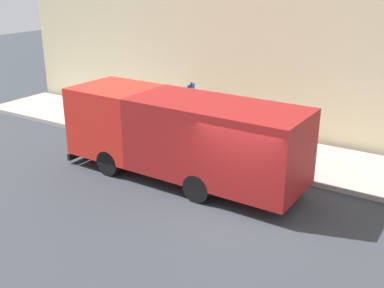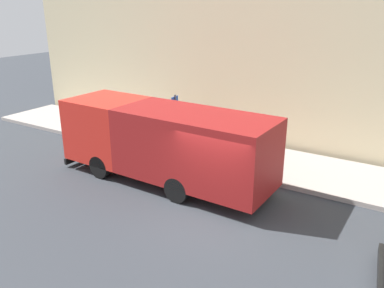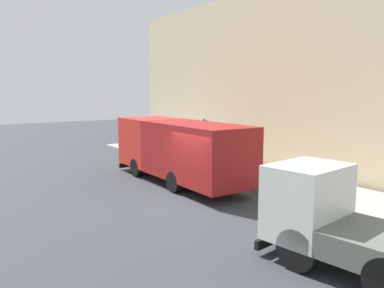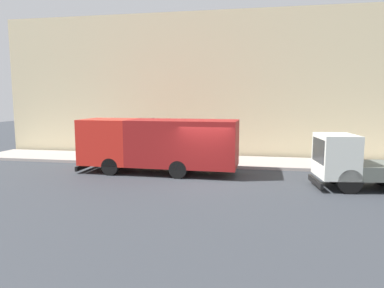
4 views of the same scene
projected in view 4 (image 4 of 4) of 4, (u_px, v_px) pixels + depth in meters
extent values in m
plane|color=#34383E|center=(205.00, 181.00, 16.21)|extent=(80.00, 80.00, 0.00)
cube|color=#ABA19A|center=(216.00, 161.00, 20.82)|extent=(3.48, 30.00, 0.17)
cube|color=beige|center=(221.00, 85.00, 22.42)|extent=(0.50, 30.00, 9.31)
cube|color=red|center=(109.00, 141.00, 18.29)|extent=(2.43, 2.61, 2.30)
cube|color=black|center=(87.00, 135.00, 18.51)|extent=(2.00, 0.11, 1.29)
cube|color=maroon|center=(183.00, 143.00, 17.47)|extent=(2.50, 5.49, 2.31)
cube|color=black|center=(87.00, 165.00, 18.73)|extent=(2.28, 0.17, 0.24)
cylinder|color=black|center=(110.00, 167.00, 17.33)|extent=(0.32, 0.87, 0.86)
cylinder|color=black|center=(127.00, 160.00, 19.34)|extent=(0.32, 0.87, 0.86)
cylinder|color=black|center=(178.00, 169.00, 16.61)|extent=(0.32, 0.87, 0.86)
cylinder|color=black|center=(188.00, 162.00, 18.63)|extent=(0.32, 0.87, 0.86)
cube|color=white|center=(336.00, 156.00, 14.65)|extent=(2.12, 1.69, 1.81)
cube|color=black|center=(319.00, 150.00, 14.67)|extent=(1.64, 0.25, 1.01)
cube|color=black|center=(315.00, 182.00, 14.85)|extent=(1.88, 0.34, 0.24)
cylinder|color=black|center=(349.00, 181.00, 13.93)|extent=(0.41, 1.02, 0.99)
cylinder|color=black|center=(335.00, 173.00, 15.57)|extent=(0.41, 1.02, 0.99)
cylinder|color=black|center=(381.00, 173.00, 15.44)|extent=(0.41, 1.02, 0.99)
cylinder|color=black|center=(138.00, 152.00, 20.85)|extent=(0.29, 0.29, 0.89)
cylinder|color=tan|center=(138.00, 140.00, 20.75)|extent=(0.39, 0.39, 0.64)
sphere|color=#8E6F4C|center=(138.00, 132.00, 20.69)|extent=(0.21, 0.21, 0.21)
cylinder|color=#4C354F|center=(117.00, 150.00, 21.77)|extent=(0.36, 0.36, 0.86)
cylinder|color=#2E5A96|center=(117.00, 138.00, 21.67)|extent=(0.48, 0.48, 0.68)
sphere|color=olive|center=(116.00, 131.00, 21.61)|extent=(0.23, 0.23, 0.23)
cylinder|color=#50423D|center=(147.00, 149.00, 22.02)|extent=(0.28, 0.28, 0.89)
cylinder|color=#202427|center=(147.00, 138.00, 21.92)|extent=(0.37, 0.37, 0.62)
sphere|color=#8C664A|center=(147.00, 131.00, 21.87)|extent=(0.23, 0.23, 0.23)
cylinder|color=#4C5156|center=(154.00, 140.00, 19.88)|extent=(0.08, 0.08, 2.56)
cube|color=blue|center=(153.00, 122.00, 19.75)|extent=(0.44, 0.03, 0.36)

